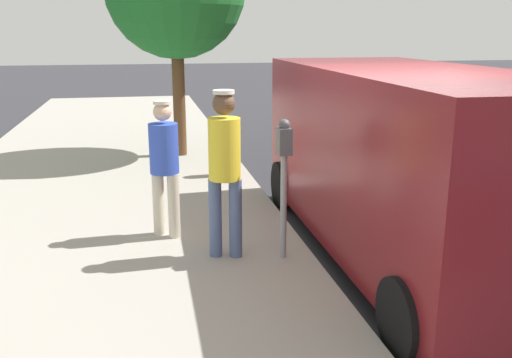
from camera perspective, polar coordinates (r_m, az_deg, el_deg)
ground_plane at (r=6.80m, az=13.75°, el=-7.71°), size 80.00×80.00×0.00m
sidewalk_slab at (r=6.22m, az=-17.34°, el=-9.42°), size 5.00×32.00×0.15m
parking_meter_near at (r=5.92m, az=2.85°, el=1.37°), size 0.14×0.18×1.52m
pedestrian_in_yellow at (r=5.96m, az=-3.19°, el=1.65°), size 0.35×0.34×1.81m
pedestrian_in_blue at (r=6.68m, az=-9.24°, el=1.84°), size 0.34×0.34×1.63m
parked_van at (r=6.64m, az=15.05°, el=2.11°), size 2.16×5.22×2.15m
fire_hydrant at (r=9.59m, az=-3.24°, el=2.82°), size 0.24×0.24×0.86m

